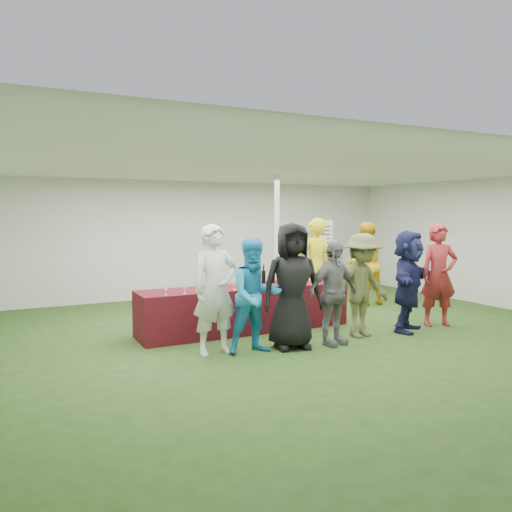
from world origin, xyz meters
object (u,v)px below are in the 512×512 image
staff_back (365,264)px  dump_bucket (330,277)px  wine_list_sign (324,240)px  customer_4 (362,285)px  customer_6 (439,275)px  customer_1 (255,296)px  customer_2 (292,286)px  customer_3 (333,293)px  serving_table (245,308)px  staff_pourer (315,267)px  customer_0 (215,290)px  customer_5 (408,281)px

staff_back → dump_bucket: bearing=34.7°
staff_back → wine_list_sign: bearing=-89.9°
wine_list_sign → customer_4: wine_list_sign is taller
customer_6 → customer_4: bearing=-157.3°
dump_bucket → customer_1: size_ratio=0.15×
customer_6 → dump_bucket: bearing=171.1°
staff_back → customer_2: customer_2 is taller
customer_3 → dump_bucket: bearing=48.7°
staff_back → customer_4: (-1.81, -2.17, -0.06)m
dump_bucket → customer_2: size_ratio=0.13×
customer_4 → customer_6: (1.70, 0.02, 0.06)m
serving_table → staff_pourer: size_ratio=1.92×
staff_back → customer_6: customer_6 is taller
customer_6 → customer_0: bearing=-160.0°
customer_0 → customer_1: customer_0 is taller
dump_bucket → customer_2: 1.76m
dump_bucket → customer_3: 1.41m
customer_3 → customer_4: (0.70, 0.19, 0.04)m
customer_5 → customer_0: bearing=143.4°
customer_0 → wine_list_sign: bearing=37.1°
serving_table → customer_1: size_ratio=2.22×
serving_table → staff_pourer: staff_pourer is taller
customer_4 → customer_6: bearing=-7.0°
customer_6 → serving_table: bearing=-178.7°
serving_table → staff_back: 3.46m
serving_table → staff_pourer: (1.78, 0.60, 0.56)m
customer_0 → customer_3: size_ratio=1.16×
customer_1 → customer_2: customer_2 is taller
customer_2 → customer_3: bearing=-0.2°
customer_1 → customer_4: customer_4 is taller
customer_2 → customer_5: customer_2 is taller
dump_bucket → wine_list_sign: wine_list_sign is taller
customer_5 → customer_2: bearing=147.3°
customer_6 → staff_back: bearing=108.9°
staff_pourer → customer_2: size_ratio=1.02×
customer_2 → customer_5: 2.25m
customer_6 → customer_5: bearing=-152.8°
customer_0 → customer_6: (4.14, -0.14, -0.02)m
customer_5 → staff_back: bearing=35.1°
serving_table → customer_4: customer_4 is taller
customer_2 → customer_4: size_ratio=1.11×
wine_list_sign → customer_0: bearing=-140.0°
serving_table → customer_5: bearing=-27.7°
dump_bucket → customer_1: customer_1 is taller
dump_bucket → customer_0: size_ratio=0.13×
customer_3 → customer_4: bearing=6.9°
serving_table → customer_6: 3.43m
dump_bucket → customer_4: customer_4 is taller
customer_4 → customer_6: size_ratio=0.93×
customer_1 → customer_3: customer_1 is taller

